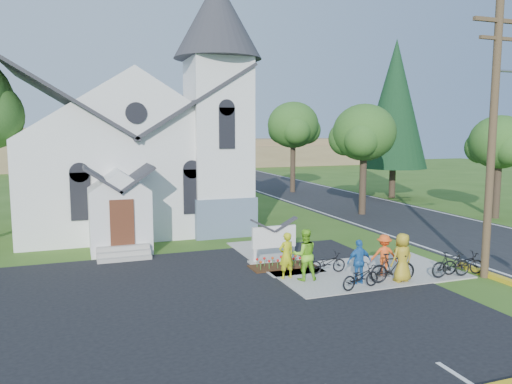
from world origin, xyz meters
name	(u,v)px	position (x,y,z in m)	size (l,w,h in m)	color
ground	(338,281)	(0.00, 0.00, 0.00)	(120.00, 120.00, 0.00)	#365A19
parking_lot	(151,327)	(-7.00, -2.00, 0.01)	(20.00, 16.00, 0.02)	black
road	(357,206)	(10.00, 15.00, 0.01)	(8.00, 90.00, 0.02)	black
sidewalk	(366,272)	(1.50, 0.50, 0.03)	(7.00, 4.00, 0.05)	#9B968C
church	(138,133)	(-5.48, 12.48, 5.25)	(12.35, 12.00, 13.00)	white
church_sign	(274,237)	(-1.20, 3.20, 1.03)	(2.20, 0.40, 1.70)	#9B968C
flower_bed	(282,266)	(-1.20, 2.30, 0.04)	(2.60, 1.10, 0.07)	#36220E
utility_pole	(494,131)	(5.36, -1.50, 5.40)	(3.45, 0.28, 10.00)	#483724
tree_road_near	(364,133)	(8.50, 12.00, 5.21)	(4.00, 4.00, 7.05)	#34261C
tree_road_mid	(293,125)	(9.00, 24.00, 5.78)	(4.40, 4.40, 7.80)	#34261C
tree_road_far	(500,143)	(15.50, 8.00, 4.63)	(3.60, 3.60, 6.30)	#34261C
conifer	(395,104)	(15.00, 18.00, 7.39)	(5.20, 5.20, 12.40)	#34261C
distant_hills	(164,152)	(3.36, 56.33, 2.17)	(61.00, 10.00, 5.60)	olive
cyclist_0	(286,255)	(-1.70, 0.78, 0.90)	(0.62, 0.41, 1.70)	#B8BF16
bike_0	(327,263)	(0.00, 0.83, 0.45)	(0.53, 1.51, 0.79)	black
cyclist_1	(305,255)	(-1.17, 0.36, 0.98)	(0.91, 0.71, 1.87)	#7BCD26
bike_1	(393,268)	(1.65, -0.97, 0.58)	(0.50, 1.76, 1.06)	black
cyclist_2	(359,262)	(0.45, -0.69, 0.84)	(0.92, 0.38, 1.57)	#256BB9
bike_2	(361,277)	(0.20, -1.20, 0.46)	(0.55, 1.56, 0.82)	black
cyclist_3	(384,255)	(1.88, -0.09, 0.81)	(0.99, 0.57, 1.53)	#F6551B
bike_3	(451,264)	(4.01, -1.20, 0.53)	(0.45, 1.60, 0.96)	black
cyclist_4	(402,257)	(2.02, -1.00, 0.92)	(0.85, 0.56, 1.75)	#AD9320
bike_4	(463,263)	(4.70, -1.05, 0.48)	(0.57, 1.62, 0.85)	black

